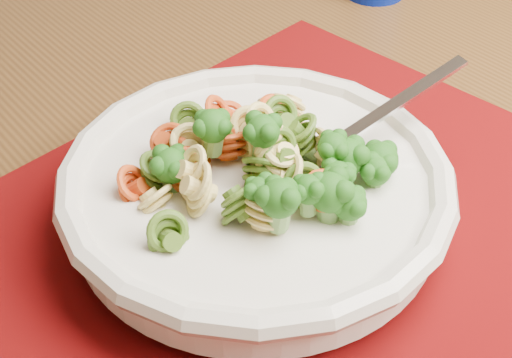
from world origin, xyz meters
TOP-DOWN VIEW (x-y plane):
  - dining_table at (-0.65, 0.68)m, footprint 1.42×0.95m
  - placemat at (-0.57, 0.59)m, footprint 0.54×0.45m
  - pasta_bowl at (-0.59, 0.60)m, footprint 0.28×0.28m
  - pasta_broccoli_heap at (-0.59, 0.60)m, footprint 0.24×0.24m
  - fork at (-0.54, 0.59)m, footprint 0.18×0.05m

SIDE VIEW (x-z plane):
  - dining_table at x=-0.65m, z-range 0.27..1.02m
  - placemat at x=-0.57m, z-range 0.75..0.75m
  - pasta_bowl at x=-0.59m, z-range 0.76..0.81m
  - fork at x=-0.54m, z-range 0.76..0.84m
  - pasta_broccoli_heap at x=-0.59m, z-range 0.77..0.83m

